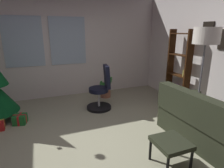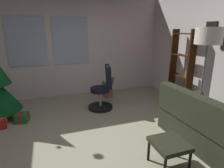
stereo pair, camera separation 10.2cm
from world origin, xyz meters
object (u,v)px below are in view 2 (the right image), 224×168
at_px(footstool, 169,145).
at_px(gift_box_green, 22,118).
at_px(floor_lamp, 208,41).
at_px(potted_plant, 108,90).
at_px(bookshelf, 181,74).
at_px(office_chair, 103,92).

distance_m(footstool, gift_box_green, 2.81).
distance_m(footstool, floor_lamp, 1.89).
xyz_separation_m(footstool, gift_box_green, (-1.96, 2.00, -0.23)).
bearing_deg(potted_plant, gift_box_green, -158.20).
xyz_separation_m(gift_box_green, bookshelf, (3.49, -0.26, 0.67)).
bearing_deg(gift_box_green, potted_plant, 21.80).
bearing_deg(office_chair, floor_lamp, -43.22).
bearing_deg(gift_box_green, floor_lamp, -21.46).
distance_m(bookshelf, potted_plant, 1.89).
distance_m(footstool, office_chair, 2.14).
bearing_deg(floor_lamp, office_chair, 136.78).
height_order(footstool, potted_plant, potted_plant).
height_order(office_chair, floor_lamp, floor_lamp).
distance_m(gift_box_green, potted_plant, 2.19).
relative_size(bookshelf, potted_plant, 3.04).
bearing_deg(potted_plant, footstool, -91.49).
distance_m(office_chair, floor_lamp, 2.32).
relative_size(bookshelf, floor_lamp, 0.99).
bearing_deg(floor_lamp, bookshelf, 71.08).
height_order(footstool, gift_box_green, footstool).
bearing_deg(office_chair, footstool, -82.88).
bearing_deg(floor_lamp, gift_box_green, 158.54).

